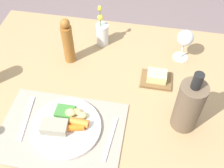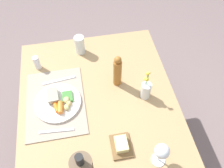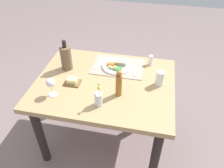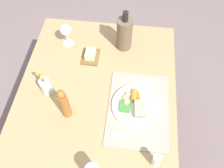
{
  "view_description": "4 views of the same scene",
  "coord_description": "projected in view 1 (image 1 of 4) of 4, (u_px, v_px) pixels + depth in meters",
  "views": [
    {
      "loc": [
        0.21,
        -0.72,
        1.6
      ],
      "look_at": [
        0.08,
        -0.03,
        0.77
      ],
      "focal_mm": 44.43,
      "sensor_mm": 36.0,
      "label": 1
    },
    {
      "loc": [
        0.68,
        -0.05,
        1.85
      ],
      "look_at": [
        -0.07,
        0.09,
        0.8
      ],
      "focal_mm": 38.04,
      "sensor_mm": 36.0,
      "label": 2
    },
    {
      "loc": [
        -0.35,
        1.39,
        1.85
      ],
      "look_at": [
        -0.08,
        0.09,
        0.77
      ],
      "focal_mm": 35.71,
      "sensor_mm": 36.0,
      "label": 3
    },
    {
      "loc": [
        -0.65,
        -0.16,
        1.84
      ],
      "look_at": [
        0.04,
        -0.08,
        0.76
      ],
      "focal_mm": 37.6,
      "sensor_mm": 36.0,
      "label": 4
    }
  ],
  "objects": [
    {
      "name": "placemat",
      "position": [
        62.0,
        131.0,
        1.02
      ],
      "size": [
        0.45,
        0.32,
        0.01
      ],
      "primitive_type": "cube",
      "color": "#A39383",
      "rests_on": "dining_table"
    },
    {
      "name": "dining_table",
      "position": [
        96.0,
        101.0,
        1.24
      ],
      "size": [
        1.13,
        0.88,
        0.71
      ],
      "color": "tan",
      "rests_on": "ground_plane"
    },
    {
      "name": "cooler_bottle",
      "position": [
        189.0,
        106.0,
        0.96
      ],
      "size": [
        0.09,
        0.09,
        0.27
      ],
      "color": "brown",
      "rests_on": "dining_table"
    },
    {
      "name": "knife",
      "position": [
        110.0,
        139.0,
        0.99
      ],
      "size": [
        0.03,
        0.18,
        0.0
      ],
      "primitive_type": "cube",
      "rotation": [
        0.0,
        0.0,
        -0.07
      ],
      "color": "silver",
      "rests_on": "placemat"
    },
    {
      "name": "ground_plane",
      "position": [
        100.0,
        160.0,
        1.7
      ],
      "size": [
        8.0,
        8.0,
        0.0
      ],
      "primitive_type": "plane",
      "color": "slate"
    },
    {
      "name": "flower_vase",
      "position": [
        102.0,
        33.0,
        1.29
      ],
      "size": [
        0.06,
        0.06,
        0.21
      ],
      "color": "silver",
      "rests_on": "dining_table"
    },
    {
      "name": "fork",
      "position": [
        26.0,
        118.0,
        1.05
      ],
      "size": [
        0.04,
        0.2,
        0.0
      ],
      "primitive_type": "cube",
      "rotation": [
        0.0,
        0.0,
        0.11
      ],
      "color": "silver",
      "rests_on": "placemat"
    },
    {
      "name": "butter_dish",
      "position": [
        156.0,
        78.0,
        1.16
      ],
      "size": [
        0.13,
        0.1,
        0.05
      ],
      "color": "brown",
      "rests_on": "dining_table"
    },
    {
      "name": "dinner_plate",
      "position": [
        66.0,
        125.0,
        1.01
      ],
      "size": [
        0.26,
        0.26,
        0.05
      ],
      "color": "silver",
      "rests_on": "placemat"
    },
    {
      "name": "wine_glass",
      "position": [
        185.0,
        39.0,
        1.19
      ],
      "size": [
        0.07,
        0.07,
        0.15
      ],
      "color": "white",
      "rests_on": "dining_table"
    },
    {
      "name": "pepper_mill",
      "position": [
        68.0,
        42.0,
        1.18
      ],
      "size": [
        0.05,
        0.05,
        0.22
      ],
      "color": "#9F6227",
      "rests_on": "dining_table"
    }
  ]
}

